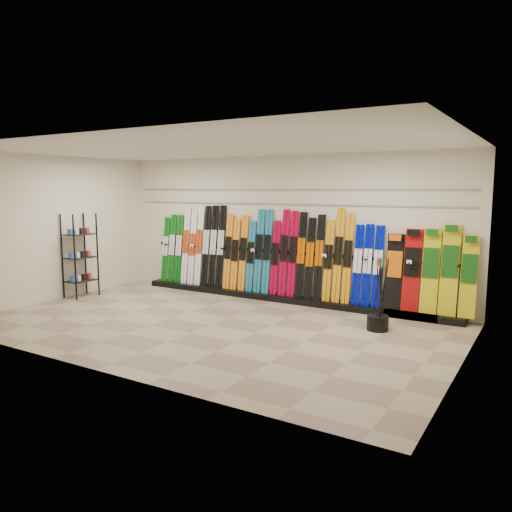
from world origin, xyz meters
The scene contains 13 objects.
floor centered at (0.00, 0.00, 0.00)m, with size 8.00×8.00×0.00m, color #89715E.
back_wall centered at (0.00, 2.50, 1.50)m, with size 8.00×8.00×0.00m, color beige.
left_wall centered at (-4.00, 0.00, 1.50)m, with size 5.00×5.00×0.00m, color beige.
right_wall centered at (4.00, 0.00, 1.50)m, with size 5.00×5.00×0.00m, color beige.
ceiling centered at (0.00, 0.00, 3.00)m, with size 8.00×8.00×0.00m, color silver.
ski_rack_base centered at (0.22, 2.28, 0.06)m, with size 8.00×0.40×0.12m, color black.
skis centered at (-0.46, 2.34, 0.96)m, with size 5.37×0.26×1.83m.
snowboards centered at (3.08, 2.35, 0.86)m, with size 1.57×0.24×1.58m.
accessory_rack centered at (-3.75, 0.39, 0.90)m, with size 0.40×0.60×1.80m, color black.
pole_bin centered at (2.54, 1.17, 0.12)m, with size 0.35×0.35×0.25m, color black.
ski_poles centered at (2.56, 1.17, 0.61)m, with size 0.26×0.27×1.18m.
slatwall_rail_0 centered at (0.00, 2.48, 2.00)m, with size 7.60×0.02×0.03m, color gray.
slatwall_rail_1 centered at (0.00, 2.48, 2.30)m, with size 7.60×0.02×0.03m, color gray.
Camera 1 is at (4.96, -6.70, 2.32)m, focal length 35.00 mm.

